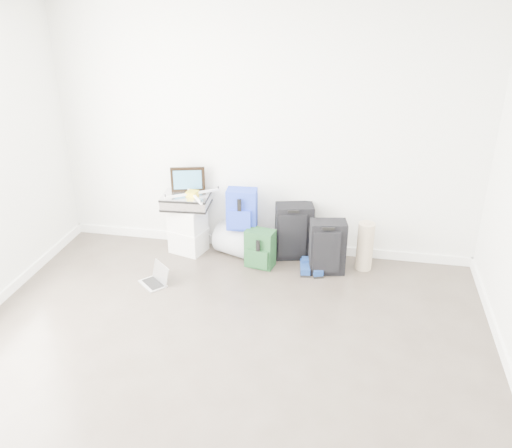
% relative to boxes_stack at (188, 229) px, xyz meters
% --- Properties ---
extents(ground, '(5.00, 5.00, 0.00)m').
position_rel_boxes_stack_xyz_m(ground, '(0.81, -2.26, -0.27)').
color(ground, '#3E352D').
rests_on(ground, ground).
extents(room_envelope, '(4.52, 5.02, 2.71)m').
position_rel_boxes_stack_xyz_m(room_envelope, '(0.81, -2.24, 1.45)').
color(room_envelope, silver).
rests_on(room_envelope, ground).
extents(boxes_stack, '(0.44, 0.40, 0.53)m').
position_rel_boxes_stack_xyz_m(boxes_stack, '(0.00, 0.00, 0.00)').
color(boxes_stack, silver).
rests_on(boxes_stack, ground).
extents(briefcase, '(0.51, 0.39, 0.14)m').
position_rel_boxes_stack_xyz_m(briefcase, '(0.00, 0.00, 0.34)').
color(briefcase, '#B2B2B7').
rests_on(briefcase, boxes_stack).
extents(painting, '(0.36, 0.11, 0.27)m').
position_rel_boxes_stack_xyz_m(painting, '(0.00, 0.10, 0.54)').
color(painting, black).
rests_on(painting, briefcase).
extents(drone, '(0.51, 0.51, 0.05)m').
position_rel_boxes_stack_xyz_m(drone, '(0.08, -0.02, 0.43)').
color(drone, gold).
rests_on(drone, briefcase).
extents(duffel_bag, '(0.66, 0.54, 0.35)m').
position_rel_boxes_stack_xyz_m(duffel_bag, '(0.62, -0.00, -0.09)').
color(duffel_bag, gray).
rests_on(duffel_bag, ground).
extents(blue_backpack, '(0.32, 0.25, 0.44)m').
position_rel_boxes_stack_xyz_m(blue_backpack, '(0.62, -0.03, 0.29)').
color(blue_backpack, navy).
rests_on(blue_backpack, duffel_bag).
extents(large_suitcase, '(0.44, 0.33, 0.61)m').
position_rel_boxes_stack_xyz_m(large_suitcase, '(1.16, 0.09, 0.04)').
color(large_suitcase, black).
rests_on(large_suitcase, ground).
extents(green_backpack, '(0.32, 0.27, 0.41)m').
position_rel_boxes_stack_xyz_m(green_backpack, '(0.84, -0.19, -0.07)').
color(green_backpack, '#123316').
rests_on(green_backpack, ground).
extents(carry_on, '(0.39, 0.30, 0.57)m').
position_rel_boxes_stack_xyz_m(carry_on, '(1.54, -0.18, 0.02)').
color(carry_on, black).
rests_on(carry_on, ground).
extents(shoes, '(0.27, 0.28, 0.09)m').
position_rel_boxes_stack_xyz_m(shoes, '(1.38, -0.21, -0.23)').
color(shoes, black).
rests_on(shoes, ground).
extents(rolled_rug, '(0.17, 0.17, 0.52)m').
position_rel_boxes_stack_xyz_m(rolled_rug, '(1.92, -0.03, -0.01)').
color(rolled_rug, tan).
rests_on(rolled_rug, ground).
extents(laptop, '(0.34, 0.33, 0.20)m').
position_rel_boxes_stack_xyz_m(laptop, '(-0.12, -0.73, -0.22)').
color(laptop, silver).
rests_on(laptop, ground).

